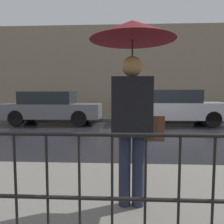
# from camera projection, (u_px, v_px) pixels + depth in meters

# --- Properties ---
(ground_plane) EXTENTS (80.00, 80.00, 0.00)m
(ground_plane) POSITION_uv_depth(u_px,v_px,m) (164.00, 135.00, 7.84)
(ground_plane) COLOR black
(sidewalk_far) EXTENTS (28.00, 2.00, 0.13)m
(sidewalk_far) POSITION_uv_depth(u_px,v_px,m) (149.00, 118.00, 12.47)
(sidewalk_far) COLOR slate
(sidewalk_far) RESTS_ON ground_plane
(lane_marking) EXTENTS (25.20, 0.12, 0.01)m
(lane_marking) POSITION_uv_depth(u_px,v_px,m) (164.00, 135.00, 7.84)
(lane_marking) COLOR gold
(lane_marking) RESTS_ON ground_plane
(building_storefront) EXTENTS (28.00, 0.30, 5.60)m
(building_storefront) POSITION_uv_depth(u_px,v_px,m) (147.00, 72.00, 13.38)
(building_storefront) COLOR gray
(building_storefront) RESTS_ON ground_plane
(pedestrian) EXTENTS (1.00, 1.00, 2.21)m
(pedestrian) POSITION_uv_depth(u_px,v_px,m) (133.00, 67.00, 2.54)
(pedestrian) COLOR #23283D
(pedestrian) RESTS_ON sidewalk_near
(car_grey) EXTENTS (4.65, 1.74, 1.56)m
(car_grey) POSITION_uv_depth(u_px,v_px,m) (52.00, 107.00, 10.55)
(car_grey) COLOR slate
(car_grey) RESTS_ON ground_plane
(car_silver) EXTENTS (4.71, 1.77, 1.64)m
(car_silver) POSITION_uv_depth(u_px,v_px,m) (174.00, 107.00, 10.25)
(car_silver) COLOR #B2B5BA
(car_silver) RESTS_ON ground_plane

